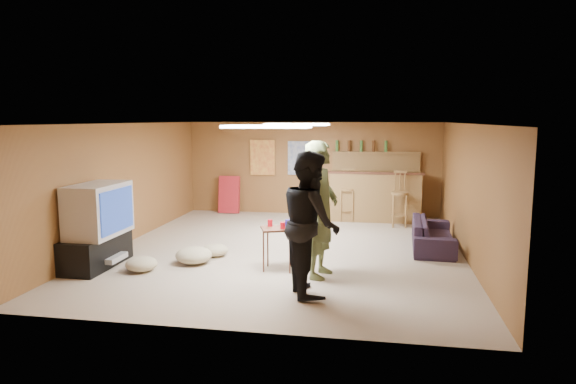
% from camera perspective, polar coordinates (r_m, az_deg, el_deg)
% --- Properties ---
extents(ground, '(7.00, 7.00, 0.00)m').
position_cam_1_polar(ground, '(9.04, -0.22, -6.47)').
color(ground, tan).
rests_on(ground, ground).
extents(ceiling, '(6.00, 7.00, 0.02)m').
position_cam_1_polar(ceiling, '(8.75, -0.23, 7.62)').
color(ceiling, silver).
rests_on(ceiling, ground).
extents(wall_back, '(6.00, 0.02, 2.20)m').
position_cam_1_polar(wall_back, '(12.26, 2.68, 2.62)').
color(wall_back, brown).
rests_on(wall_back, ground).
extents(wall_front, '(6.00, 0.02, 2.20)m').
position_cam_1_polar(wall_front, '(5.47, -6.77, -4.38)').
color(wall_front, brown).
rests_on(wall_front, ground).
extents(wall_left, '(0.02, 7.00, 2.20)m').
position_cam_1_polar(wall_left, '(9.81, -17.75, 0.85)').
color(wall_left, brown).
rests_on(wall_left, ground).
extents(wall_right, '(0.02, 7.00, 2.20)m').
position_cam_1_polar(wall_right, '(8.81, 19.36, -0.02)').
color(wall_right, brown).
rests_on(wall_right, ground).
extents(tv_stand, '(0.55, 1.30, 0.50)m').
position_cam_1_polar(tv_stand, '(8.54, -20.51, -6.14)').
color(tv_stand, black).
rests_on(tv_stand, ground).
extents(dvd_box, '(0.35, 0.50, 0.08)m').
position_cam_1_polar(dvd_box, '(8.45, -19.18, -6.91)').
color(dvd_box, '#B2B2B7').
rests_on(dvd_box, tv_stand).
extents(tv_body, '(0.60, 1.10, 0.80)m').
position_cam_1_polar(tv_body, '(8.37, -20.32, -1.86)').
color(tv_body, '#B2B2B7').
rests_on(tv_body, tv_stand).
extents(tv_screen, '(0.02, 0.95, 0.65)m').
position_cam_1_polar(tv_screen, '(8.22, -18.45, -1.94)').
color(tv_screen, navy).
rests_on(tv_screen, tv_body).
extents(bar_counter, '(2.00, 0.60, 1.10)m').
position_cam_1_polar(bar_counter, '(11.69, 9.63, -0.48)').
color(bar_counter, brown).
rests_on(bar_counter, ground).
extents(bar_lip, '(2.10, 0.12, 0.05)m').
position_cam_1_polar(bar_lip, '(11.37, 9.68, 2.07)').
color(bar_lip, '#432215').
rests_on(bar_lip, bar_counter).
extents(bar_shelf, '(2.00, 0.18, 0.05)m').
position_cam_1_polar(bar_shelf, '(12.03, 9.75, 4.31)').
color(bar_shelf, brown).
rests_on(bar_shelf, bar_backing).
extents(bar_backing, '(2.00, 0.14, 0.60)m').
position_cam_1_polar(bar_backing, '(12.08, 9.72, 2.90)').
color(bar_backing, brown).
rests_on(bar_backing, bar_counter).
extents(poster_left, '(0.60, 0.03, 0.85)m').
position_cam_1_polar(poster_left, '(12.41, -2.85, 3.84)').
color(poster_left, '#BF3F26').
rests_on(poster_left, wall_back).
extents(poster_right, '(0.55, 0.03, 0.80)m').
position_cam_1_polar(poster_right, '(12.24, 1.27, 3.79)').
color(poster_right, '#334C99').
rests_on(poster_right, wall_back).
extents(folding_chair_stack, '(0.50, 0.26, 0.91)m').
position_cam_1_polar(folding_chair_stack, '(12.56, -6.54, -0.29)').
color(folding_chair_stack, '#B4212B').
rests_on(folding_chair_stack, ground).
extents(ceiling_panel_front, '(1.20, 0.60, 0.04)m').
position_cam_1_polar(ceiling_panel_front, '(7.27, -2.34, 7.27)').
color(ceiling_panel_front, white).
rests_on(ceiling_panel_front, ceiling).
extents(ceiling_panel_back, '(1.20, 0.60, 0.04)m').
position_cam_1_polar(ceiling_panel_back, '(9.93, 1.01, 7.51)').
color(ceiling_panel_back, white).
rests_on(ceiling_panel_back, ceiling).
extents(person_olive, '(0.58, 0.79, 1.97)m').
position_cam_1_polar(person_olive, '(7.38, 3.67, -1.97)').
color(person_olive, '#525E36').
rests_on(person_olive, ground).
extents(person_black, '(0.99, 1.11, 1.88)m').
position_cam_1_polar(person_black, '(6.67, 2.50, -3.46)').
color(person_black, black).
rests_on(person_black, ground).
extents(sofa, '(0.78, 1.80, 0.52)m').
position_cam_1_polar(sofa, '(9.44, 15.81, -4.52)').
color(sofa, black).
rests_on(sofa, ground).
extents(tray_table, '(0.61, 0.55, 0.65)m').
position_cam_1_polar(tray_table, '(7.81, -1.06, -6.33)').
color(tray_table, '#432215').
rests_on(tray_table, ground).
extents(cup_red_near, '(0.09, 0.09, 0.10)m').
position_cam_1_polar(cup_red_near, '(7.82, -2.00, -3.47)').
color(cup_red_near, red).
rests_on(cup_red_near, tray_table).
extents(cup_red_far, '(0.09, 0.09, 0.10)m').
position_cam_1_polar(cup_red_far, '(7.64, -0.60, -3.75)').
color(cup_red_far, red).
rests_on(cup_red_far, tray_table).
extents(cup_blue, '(0.10, 0.10, 0.11)m').
position_cam_1_polar(cup_blue, '(7.78, -0.03, -3.49)').
color(cup_blue, navy).
rests_on(cup_blue, tray_table).
extents(bar_stool_left, '(0.45, 0.45, 1.29)m').
position_cam_1_polar(bar_stool_left, '(11.51, 6.62, -0.08)').
color(bar_stool_left, brown).
rests_on(bar_stool_left, ground).
extents(bar_stool_right, '(0.45, 0.45, 1.14)m').
position_cam_1_polar(bar_stool_right, '(11.10, 12.32, -0.90)').
color(bar_stool_right, brown).
rests_on(bar_stool_right, ground).
extents(cushion_near_tv, '(0.67, 0.67, 0.26)m').
position_cam_1_polar(cushion_near_tv, '(8.34, -10.43, -6.93)').
color(cushion_near_tv, tan).
rests_on(cushion_near_tv, ground).
extents(cushion_mid, '(0.59, 0.59, 0.20)m').
position_cam_1_polar(cushion_mid, '(8.73, -8.12, -6.40)').
color(cushion_mid, tan).
rests_on(cushion_mid, ground).
extents(cushion_far, '(0.56, 0.56, 0.22)m').
position_cam_1_polar(cushion_far, '(8.12, -15.98, -7.69)').
color(cushion_far, tan).
rests_on(cushion_far, ground).
extents(bottle_row, '(1.20, 0.08, 0.26)m').
position_cam_1_polar(bottle_row, '(12.01, 8.14, 5.08)').
color(bottle_row, '#3F7233').
rests_on(bottle_row, bar_shelf).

